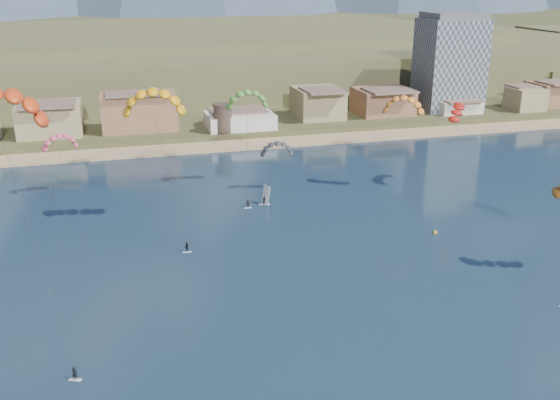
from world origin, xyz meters
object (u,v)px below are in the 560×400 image
kitesurfer_yellow (153,98)px  windsurfer (265,199)px  watchtower (223,118)px  buoy (435,232)px  apartment_tower (450,62)px  kitesurfer_green (247,97)px

kitesurfer_yellow → windsurfer: kitesurfer_yellow is taller
watchtower → buoy: size_ratio=10.93×
watchtower → buoy: watchtower is taller
windsurfer → buoy: (26.95, -23.42, -1.14)m
windsurfer → watchtower: bearing=88.5°
apartment_tower → kitesurfer_yellow: (-103.40, -76.99, 6.81)m
watchtower → kitesurfer_yellow: bearing=-110.4°
apartment_tower → kitesurfer_yellow: bearing=-143.3°
kitesurfer_green → windsurfer: size_ratio=6.10×
watchtower → kitesurfer_green: size_ratio=0.35×
apartment_tower → buoy: size_ratio=40.67×
kitesurfer_green → windsurfer: 22.98m
kitesurfer_yellow → kitesurfer_green: size_ratio=1.17×
apartment_tower → buoy: 110.35m
watchtower → kitesurfer_green: 46.48m
kitesurfer_green → kitesurfer_yellow: bearing=-138.5°
apartment_tower → kitesurfer_green: size_ratio=1.30×
apartment_tower → buoy: apartment_tower is taller
apartment_tower → watchtower: bearing=-170.1°
kitesurfer_yellow → windsurfer: bearing=15.6°
watchtower → kitesurfer_green: kitesurfer_green is taller
apartment_tower → windsurfer: apartment_tower is taller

